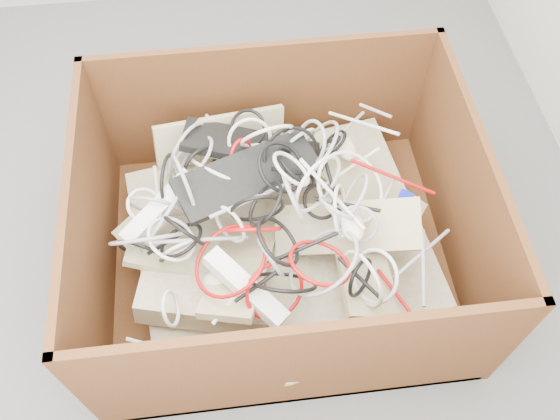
{
  "coord_description": "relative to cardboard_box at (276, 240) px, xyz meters",
  "views": [
    {
      "loc": [
        0.17,
        -1.1,
        1.89
      ],
      "look_at": [
        0.29,
        -0.05,
        0.3
      ],
      "focal_mm": 37.91,
      "sensor_mm": 36.0,
      "label": 1
    }
  ],
  "objects": [
    {
      "name": "ground",
      "position": [
        -0.28,
        0.07,
        -0.14
      ],
      "size": [
        3.0,
        3.0,
        0.0
      ],
      "primitive_type": "plane",
      "color": "#58585B",
      "rests_on": "ground"
    },
    {
      "name": "cardboard_box",
      "position": [
        0.0,
        0.0,
        0.0
      ],
      "size": [
        1.23,
        1.02,
        0.59
      ],
      "color": "#432010",
      "rests_on": "ground"
    },
    {
      "name": "keyboard_pile",
      "position": [
        -0.02,
        0.02,
        0.14
      ],
      "size": [
        1.09,
        0.93,
        0.34
      ],
      "color": "tan",
      "rests_on": "cardboard_box"
    },
    {
      "name": "mice_scatter",
      "position": [
        -0.06,
        0.02,
        0.21
      ],
      "size": [
        0.76,
        0.53,
        0.17
      ],
      "color": "beige",
      "rests_on": "keyboard_pile"
    },
    {
      "name": "power_strip_left",
      "position": [
        -0.36,
        0.02,
        0.23
      ],
      "size": [
        0.25,
        0.22,
        0.12
      ],
      "primitive_type": "cube",
      "rotation": [
        0.14,
        -0.26,
        0.68
      ],
      "color": "white",
      "rests_on": "keyboard_pile"
    },
    {
      "name": "power_strip_right",
      "position": [
        -0.12,
        -0.27,
        0.21
      ],
      "size": [
        0.24,
        0.26,
        0.1
      ],
      "primitive_type": "cube",
      "rotation": [
        -0.1,
        0.17,
        -0.84
      ],
      "color": "white",
      "rests_on": "keyboard_pile"
    },
    {
      "name": "vga_plug",
      "position": [
        0.41,
        -0.02,
        0.22
      ],
      "size": [
        0.06,
        0.06,
        0.03
      ],
      "primitive_type": "cube",
      "rotation": [
        0.09,
        0.14,
        -0.56
      ],
      "color": "#0B16B1",
      "rests_on": "keyboard_pile"
    },
    {
      "name": "cable_tangle",
      "position": [
        -0.05,
        -0.02,
        0.26
      ],
      "size": [
        1.09,
        0.84,
        0.43
      ],
      "color": "silver",
      "rests_on": "keyboard_pile"
    }
  ]
}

